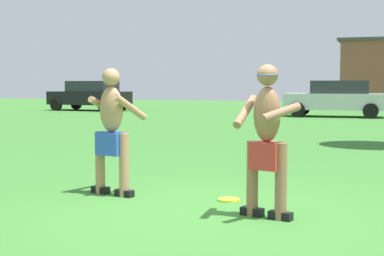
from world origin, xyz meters
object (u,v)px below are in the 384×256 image
(car_black_far_end, at_px, (90,95))
(player_in_blue, at_px, (112,128))
(player_with_cap, at_px, (267,134))
(car_silver_near_post, at_px, (337,98))
(frisbee, at_px, (229,200))

(car_black_far_end, bearing_deg, player_in_blue, -60.53)
(player_in_blue, bearing_deg, car_black_far_end, 119.47)
(player_with_cap, bearing_deg, car_silver_near_post, 92.68)
(player_in_blue, height_order, car_black_far_end, player_in_blue)
(car_silver_near_post, relative_size, car_black_far_end, 0.97)
(player_with_cap, height_order, player_in_blue, player_with_cap)
(player_with_cap, height_order, frisbee, player_with_cap)
(player_in_blue, height_order, car_silver_near_post, player_in_blue)
(car_silver_near_post, bearing_deg, car_black_far_end, 172.82)
(car_silver_near_post, bearing_deg, frisbee, -89.11)
(player_in_blue, bearing_deg, player_with_cap, -16.36)
(frisbee, bearing_deg, player_in_blue, -175.63)
(player_with_cap, xyz_separation_m, car_silver_near_post, (-0.92, 19.71, -0.10))
(player_with_cap, distance_m, frisbee, 1.35)
(player_with_cap, bearing_deg, frisbee, 129.38)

